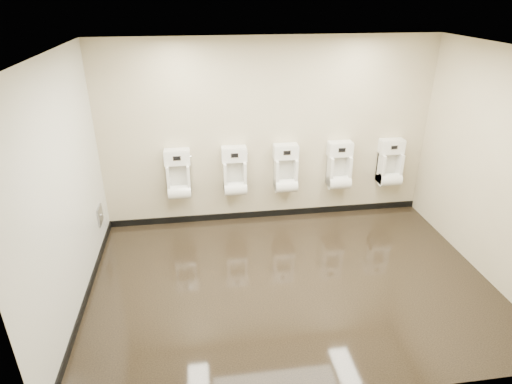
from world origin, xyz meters
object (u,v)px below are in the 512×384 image
(urinal_3, at_px, (339,169))
(urinal_2, at_px, (286,172))
(access_panel, at_px, (100,215))
(urinal_0, at_px, (179,178))
(urinal_1, at_px, (235,175))
(urinal_4, at_px, (390,166))

(urinal_3, bearing_deg, urinal_2, 180.00)
(access_panel, relative_size, urinal_0, 0.35)
(access_panel, xyz_separation_m, urinal_0, (1.11, 0.42, 0.32))
(urinal_0, xyz_separation_m, urinal_3, (2.48, 0.00, 0.00))
(access_panel, height_order, urinal_1, urinal_1)
(urinal_4, bearing_deg, urinal_3, 180.00)
(urinal_1, height_order, urinal_2, same)
(urinal_0, xyz_separation_m, urinal_2, (1.62, 0.00, 0.00))
(access_panel, xyz_separation_m, urinal_4, (4.42, 0.42, 0.32))
(urinal_0, bearing_deg, urinal_1, 0.00)
(urinal_3, bearing_deg, urinal_0, 180.00)
(urinal_1, xyz_separation_m, urinal_2, (0.79, 0.00, 0.00))
(access_panel, xyz_separation_m, urinal_3, (3.58, 0.42, 0.32))
(urinal_3, bearing_deg, urinal_4, 0.00)
(access_panel, distance_m, urinal_3, 3.62)
(access_panel, distance_m, urinal_1, 2.01)
(urinal_0, height_order, urinal_2, same)
(access_panel, xyz_separation_m, urinal_1, (1.94, 0.42, 0.32))
(urinal_1, distance_m, urinal_2, 0.79)
(urinal_0, distance_m, urinal_3, 2.48)
(urinal_1, distance_m, urinal_4, 2.48)
(urinal_2, distance_m, urinal_3, 0.85)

